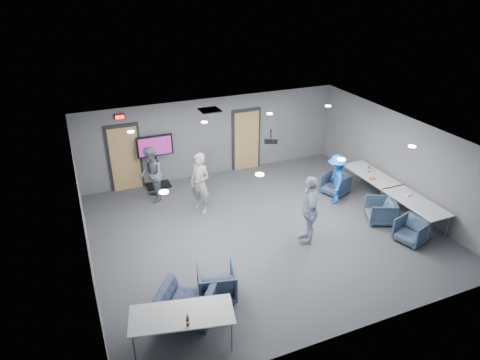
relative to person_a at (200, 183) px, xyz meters
name	(u,v)px	position (x,y,z in m)	size (l,w,h in m)	color
floor	(263,230)	(1.23, -1.69, -0.91)	(9.00, 9.00, 0.00)	#34363C
ceiling	(266,138)	(1.23, -1.69, 1.79)	(9.00, 9.00, 0.00)	silver
wall_back	(213,137)	(1.23, 2.31, 0.44)	(9.00, 0.02, 2.70)	slate
wall_front	(357,278)	(1.23, -5.69, 0.44)	(9.00, 0.02, 2.70)	slate
wall_left	(84,222)	(-3.27, -1.69, 0.44)	(0.02, 8.00, 2.70)	slate
wall_right	(400,160)	(5.73, -1.69, 0.44)	(0.02, 8.00, 2.70)	slate
door_left	(125,158)	(-1.77, 2.26, 0.16)	(1.06, 0.17, 2.24)	black
door_right	(246,140)	(2.43, 2.26, 0.16)	(1.06, 0.17, 2.24)	black
exit_sign	(120,117)	(-1.77, 2.24, 1.54)	(0.32, 0.08, 0.16)	black
hvac_diffuser	(210,110)	(0.73, 1.11, 1.78)	(0.60, 0.60, 0.03)	black
downlights	(266,139)	(1.23, -1.69, 1.78)	(6.18, 3.78, 0.02)	white
person_a	(200,183)	(0.00, 0.00, 0.00)	(0.66, 0.43, 1.81)	#9FA29F
person_b	(151,175)	(-1.18, 1.17, -0.04)	(0.84, 0.66, 1.74)	slate
person_c	(309,210)	(2.10, -2.59, 0.03)	(1.10, 0.46, 1.88)	#9AAAC6
person_d	(336,179)	(3.93, -1.09, -0.13)	(1.00, 0.58, 1.55)	blue
chair_right_a	(335,184)	(4.27, -0.65, -0.57)	(0.72, 0.74, 0.67)	#394862
chair_right_b	(381,211)	(4.48, -2.56, -0.56)	(0.74, 0.76, 0.69)	#374A60
chair_right_c	(412,231)	(4.58, -3.68, -0.57)	(0.71, 0.73, 0.66)	#3A4C65
chair_front_a	(217,282)	(-0.84, -3.69, -0.53)	(0.80, 0.83, 0.75)	#3D4B69
chair_front_b	(186,305)	(-1.63, -4.09, -0.55)	(1.09, 0.95, 0.71)	#37415F
table_right_a	(372,175)	(5.23, -1.13, -0.22)	(0.82, 1.97, 0.73)	silver
table_right_b	(416,203)	(5.23, -3.03, -0.22)	(0.81, 1.95, 0.73)	silver
table_front_left	(182,316)	(-1.88, -4.69, -0.22)	(2.06, 1.21, 0.73)	silver
bottle_front	(188,321)	(-1.85, -5.00, -0.08)	(0.07, 0.07, 0.25)	#612E10
bottle_right	(369,169)	(5.25, -0.95, -0.08)	(0.06, 0.06, 0.25)	#612E10
snack_box	(372,179)	(5.00, -1.44, -0.15)	(0.19, 0.13, 0.04)	#C25430
wrapper	(407,194)	(5.28, -2.65, -0.15)	(0.21, 0.14, 0.05)	silver
tv_stand	(156,158)	(-0.82, 2.05, 0.10)	(1.15, 0.55, 1.77)	black
projector	(271,140)	(1.67, -1.14, 1.50)	(0.44, 0.41, 0.36)	black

